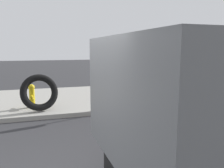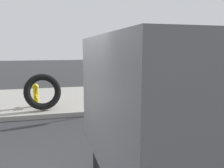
{
  "view_description": "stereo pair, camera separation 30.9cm",
  "coord_description": "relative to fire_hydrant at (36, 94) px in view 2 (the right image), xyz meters",
  "views": [
    {
      "loc": [
        -0.05,
        -3.24,
        2.26
      ],
      "look_at": [
        1.66,
        2.57,
        1.29
      ],
      "focal_mm": 36.42,
      "sensor_mm": 36.0,
      "label": 1
    },
    {
      "loc": [
        0.25,
        -3.32,
        2.26
      ],
      "look_at": [
        1.66,
        2.57,
        1.29
      ],
      "focal_mm": 36.42,
      "sensor_mm": 36.0,
      "label": 2
    }
  ],
  "objects": [
    {
      "name": "sidewalk_curb",
      "position": [
        0.56,
        1.36,
        -0.52
      ],
      "size": [
        36.0,
        5.0,
        0.15
      ],
      "primitive_type": "cube",
      "color": "#99968E",
      "rests_on": "ground"
    },
    {
      "name": "fire_hydrant",
      "position": [
        0.0,
        0.0,
        0.0
      ],
      "size": [
        0.22,
        0.49,
        0.83
      ],
      "color": "yellow",
      "rests_on": "sidewalk_curb"
    },
    {
      "name": "loose_tire",
      "position": [
        0.28,
        -0.54,
        0.18
      ],
      "size": [
        1.33,
        0.81,
        1.25
      ],
      "primitive_type": "torus",
      "rotation": [
        1.28,
        0.0,
        0.2
      ],
      "color": "black",
      "rests_on": "sidewalk_curb"
    },
    {
      "name": "stop_sign",
      "position": [
        2.84,
        -0.81,
        1.08
      ],
      "size": [
        0.76,
        0.08,
        2.19
      ],
      "color": "gray",
      "rests_on": "sidewalk_curb"
    }
  ]
}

